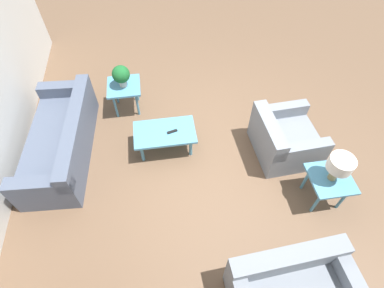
{
  "coord_description": "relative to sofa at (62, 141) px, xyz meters",
  "views": [
    {
      "loc": [
        0.75,
        2.79,
        3.89
      ],
      "look_at": [
        0.37,
        0.19,
        0.55
      ],
      "focal_mm": 28.0,
      "sensor_mm": 36.0,
      "label": 1
    }
  ],
  "objects": [
    {
      "name": "remote_control",
      "position": [
        -1.71,
        0.19,
        0.15
      ],
      "size": [
        0.16,
        0.08,
        0.02
      ],
      "color": "black",
      "rests_on": "coffee_table"
    },
    {
      "name": "table_lamp",
      "position": [
        -3.69,
        1.39,
        0.55
      ],
      "size": [
        0.32,
        0.32,
        0.41
      ],
      "color": "#997F4C",
      "rests_on": "side_table_lamp"
    },
    {
      "name": "coffee_table",
      "position": [
        -1.59,
        0.16,
        0.08
      ],
      "size": [
        0.95,
        0.56,
        0.41
      ],
      "color": "teal",
      "rests_on": "ground_plane"
    },
    {
      "name": "ground_plane",
      "position": [
        -2.32,
        0.39,
        -0.28
      ],
      "size": [
        14.0,
        14.0,
        0.0
      ],
      "primitive_type": "plane",
      "color": "brown"
    },
    {
      "name": "sofa",
      "position": [
        0.0,
        0.0,
        0.0
      ],
      "size": [
        1.0,
        2.12,
        0.72
      ],
      "rotation": [
        0.0,
        0.0,
        1.5
      ],
      "color": "#4C566B",
      "rests_on": "ground_plane"
    },
    {
      "name": "armchair",
      "position": [
        -3.41,
        0.49,
        0.01
      ],
      "size": [
        0.94,
        1.0,
        0.73
      ],
      "rotation": [
        0.0,
        0.0,
        -1.52
      ],
      "color": "slate",
      "rests_on": "ground_plane"
    },
    {
      "name": "potted_plant",
      "position": [
        -0.99,
        -0.86,
        0.48
      ],
      "size": [
        0.29,
        0.29,
        0.38
      ],
      "color": "#B2ADA3",
      "rests_on": "side_table_plant"
    },
    {
      "name": "side_table_lamp",
      "position": [
        -3.69,
        1.39,
        0.18
      ],
      "size": [
        0.55,
        0.55,
        0.53
      ],
      "color": "teal",
      "rests_on": "ground_plane"
    },
    {
      "name": "side_table_plant",
      "position": [
        -0.99,
        -0.86,
        0.18
      ],
      "size": [
        0.55,
        0.55,
        0.53
      ],
      "color": "teal",
      "rests_on": "ground_plane"
    }
  ]
}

